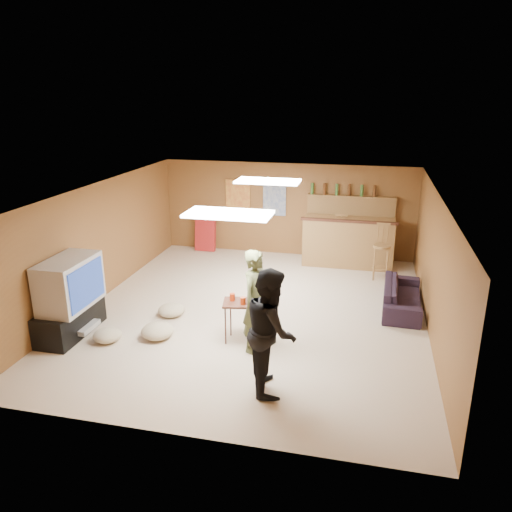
% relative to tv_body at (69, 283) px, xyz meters
% --- Properties ---
extents(ground, '(7.00, 7.00, 0.00)m').
position_rel_tv_body_xyz_m(ground, '(2.65, 1.50, -0.90)').
color(ground, '#C9B299').
rests_on(ground, ground).
extents(ceiling, '(6.00, 7.00, 0.02)m').
position_rel_tv_body_xyz_m(ceiling, '(2.65, 1.50, 1.30)').
color(ceiling, silver).
rests_on(ceiling, ground).
extents(wall_back, '(6.00, 0.02, 2.20)m').
position_rel_tv_body_xyz_m(wall_back, '(2.65, 5.00, 0.20)').
color(wall_back, brown).
rests_on(wall_back, ground).
extents(wall_front, '(6.00, 0.02, 2.20)m').
position_rel_tv_body_xyz_m(wall_front, '(2.65, -2.00, 0.20)').
color(wall_front, brown).
rests_on(wall_front, ground).
extents(wall_left, '(0.02, 7.00, 2.20)m').
position_rel_tv_body_xyz_m(wall_left, '(-0.35, 1.50, 0.20)').
color(wall_left, brown).
rests_on(wall_left, ground).
extents(wall_right, '(0.02, 7.00, 2.20)m').
position_rel_tv_body_xyz_m(wall_right, '(5.65, 1.50, 0.20)').
color(wall_right, brown).
rests_on(wall_right, ground).
extents(tv_stand, '(0.55, 1.30, 0.50)m').
position_rel_tv_body_xyz_m(tv_stand, '(-0.07, 0.00, -0.65)').
color(tv_stand, black).
rests_on(tv_stand, ground).
extents(dvd_box, '(0.35, 0.50, 0.08)m').
position_rel_tv_body_xyz_m(dvd_box, '(0.15, 0.00, -0.75)').
color(dvd_box, '#B2B2B7').
rests_on(dvd_box, tv_stand).
extents(tv_body, '(0.60, 1.10, 0.80)m').
position_rel_tv_body_xyz_m(tv_body, '(0.00, 0.00, 0.00)').
color(tv_body, '#B2B2B7').
rests_on(tv_body, tv_stand).
extents(tv_screen, '(0.02, 0.95, 0.65)m').
position_rel_tv_body_xyz_m(tv_screen, '(0.31, 0.00, 0.00)').
color(tv_screen, navy).
rests_on(tv_screen, tv_body).
extents(bar_counter, '(2.00, 0.60, 1.10)m').
position_rel_tv_body_xyz_m(bar_counter, '(4.15, 4.45, -0.35)').
color(bar_counter, brown).
rests_on(bar_counter, ground).
extents(bar_lip, '(2.10, 0.12, 0.05)m').
position_rel_tv_body_xyz_m(bar_lip, '(4.15, 4.20, 0.20)').
color(bar_lip, '#3D1D13').
rests_on(bar_lip, bar_counter).
extents(bar_shelf, '(2.00, 0.18, 0.05)m').
position_rel_tv_body_xyz_m(bar_shelf, '(4.15, 4.90, 0.60)').
color(bar_shelf, brown).
rests_on(bar_shelf, bar_backing).
extents(bar_backing, '(2.00, 0.14, 0.60)m').
position_rel_tv_body_xyz_m(bar_backing, '(4.15, 4.92, 0.30)').
color(bar_backing, brown).
rests_on(bar_backing, bar_counter).
extents(poster_left, '(0.60, 0.03, 0.85)m').
position_rel_tv_body_xyz_m(poster_left, '(1.45, 4.96, 0.45)').
color(poster_left, '#BF3F26').
rests_on(poster_left, wall_back).
extents(poster_right, '(0.55, 0.03, 0.80)m').
position_rel_tv_body_xyz_m(poster_right, '(2.35, 4.96, 0.45)').
color(poster_right, '#334C99').
rests_on(poster_right, wall_back).
extents(folding_chair_stack, '(0.50, 0.26, 0.91)m').
position_rel_tv_body_xyz_m(folding_chair_stack, '(0.65, 4.80, -0.45)').
color(folding_chair_stack, red).
rests_on(folding_chair_stack, ground).
extents(ceiling_panel_front, '(1.20, 0.60, 0.04)m').
position_rel_tv_body_xyz_m(ceiling_panel_front, '(2.65, 0.00, 1.27)').
color(ceiling_panel_front, white).
rests_on(ceiling_panel_front, ceiling).
extents(ceiling_panel_back, '(1.20, 0.60, 0.04)m').
position_rel_tv_body_xyz_m(ceiling_panel_back, '(2.65, 2.70, 1.27)').
color(ceiling_panel_back, white).
rests_on(ceiling_panel_back, ceiling).
extents(person_olive, '(0.59, 0.69, 1.60)m').
position_rel_tv_body_xyz_m(person_olive, '(3.01, 0.20, -0.10)').
color(person_olive, '#505732').
rests_on(person_olive, ground).
extents(person_black, '(0.85, 0.97, 1.69)m').
position_rel_tv_body_xyz_m(person_black, '(3.42, -0.78, -0.05)').
color(person_black, black).
rests_on(person_black, ground).
extents(sofa, '(0.73, 1.71, 0.49)m').
position_rel_tv_body_xyz_m(sofa, '(5.26, 2.25, -0.65)').
color(sofa, black).
rests_on(sofa, ground).
extents(tray_table, '(0.59, 0.51, 0.68)m').
position_rel_tv_body_xyz_m(tray_table, '(2.70, 0.38, -0.56)').
color(tray_table, '#3D1D13').
rests_on(tray_table, ground).
extents(cup_red_near, '(0.09, 0.09, 0.12)m').
position_rel_tv_body_xyz_m(cup_red_near, '(2.57, 0.41, -0.16)').
color(cup_red_near, '#BB320C').
rests_on(cup_red_near, tray_table).
extents(cup_red_far, '(0.10, 0.10, 0.11)m').
position_rel_tv_body_xyz_m(cup_red_far, '(2.77, 0.31, -0.16)').
color(cup_red_far, '#BB320C').
rests_on(cup_red_far, tray_table).
extents(cup_blue, '(0.10, 0.10, 0.11)m').
position_rel_tv_body_xyz_m(cup_blue, '(2.83, 0.50, -0.16)').
color(cup_blue, navy).
rests_on(cup_blue, tray_table).
extents(bar_stool_left, '(0.44, 0.44, 1.13)m').
position_rel_tv_body_xyz_m(bar_stool_left, '(3.97, 4.33, -0.34)').
color(bar_stool_left, brown).
rests_on(bar_stool_left, ground).
extents(bar_stool_right, '(0.38, 0.38, 1.12)m').
position_rel_tv_body_xyz_m(bar_stool_right, '(4.88, 3.73, -0.34)').
color(bar_stool_right, brown).
rests_on(bar_stool_right, ground).
extents(cushion_near_tv, '(0.66, 0.66, 0.23)m').
position_rel_tv_body_xyz_m(cushion_near_tv, '(1.36, 0.19, -0.78)').
color(cushion_near_tv, tan).
rests_on(cushion_near_tv, ground).
extents(cushion_mid, '(0.56, 0.56, 0.21)m').
position_rel_tv_body_xyz_m(cushion_mid, '(1.26, 1.03, -0.79)').
color(cushion_mid, tan).
rests_on(cushion_mid, ground).
extents(cushion_far, '(0.48, 0.48, 0.20)m').
position_rel_tv_body_xyz_m(cushion_far, '(0.63, -0.09, -0.80)').
color(cushion_far, tan).
rests_on(cushion_far, ground).
extents(bottle_row, '(1.48, 0.08, 0.26)m').
position_rel_tv_body_xyz_m(bottle_row, '(3.95, 4.88, 0.75)').
color(bottle_row, '#3F7233').
rests_on(bottle_row, bar_shelf).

